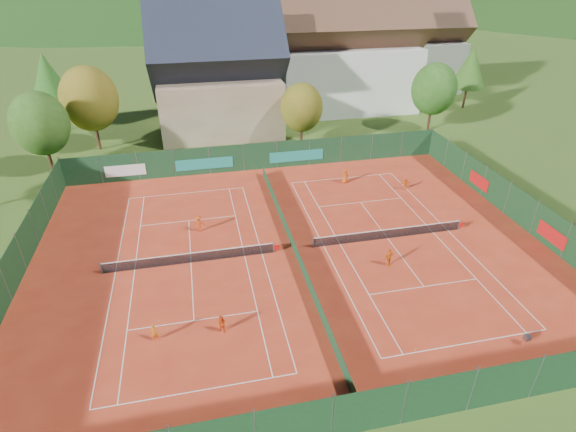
# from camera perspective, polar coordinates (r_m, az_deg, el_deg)

# --- Properties ---
(ground) EXTENTS (600.00, 600.00, 0.00)m
(ground) POSITION_cam_1_polar(r_m,az_deg,el_deg) (35.71, 0.69, -4.38)
(ground) COLOR #345219
(ground) RESTS_ON ground
(clay_pad) EXTENTS (40.00, 32.00, 0.01)m
(clay_pad) POSITION_cam_1_polar(r_m,az_deg,el_deg) (35.69, 0.69, -4.35)
(clay_pad) COLOR red
(clay_pad) RESTS_ON ground
(court_markings_left) EXTENTS (11.03, 23.83, 0.00)m
(court_markings_left) POSITION_cam_1_polar(r_m,az_deg,el_deg) (35.08, -12.22, -5.82)
(court_markings_left) COLOR white
(court_markings_left) RESTS_ON ground
(court_markings_right) EXTENTS (11.03, 23.83, 0.00)m
(court_markings_right) POSITION_cam_1_polar(r_m,az_deg,el_deg) (38.01, 12.54, -2.78)
(court_markings_right) COLOR white
(court_markings_right) RESTS_ON ground
(tennis_net_left) EXTENTS (13.30, 0.10, 1.02)m
(tennis_net_left) POSITION_cam_1_polar(r_m,az_deg,el_deg) (34.79, -12.06, -5.13)
(tennis_net_left) COLOR #59595B
(tennis_net_left) RESTS_ON ground
(tennis_net_right) EXTENTS (13.30, 0.10, 1.02)m
(tennis_net_right) POSITION_cam_1_polar(r_m,az_deg,el_deg) (37.81, 12.84, -2.12)
(tennis_net_right) COLOR #59595B
(tennis_net_right) RESTS_ON ground
(court_divider) EXTENTS (0.03, 28.80, 1.00)m
(court_divider) POSITION_cam_1_polar(r_m,az_deg,el_deg) (35.41, 0.69, -3.69)
(court_divider) COLOR #13351E
(court_divider) RESTS_ON ground
(fence_north) EXTENTS (40.00, 0.10, 3.00)m
(fence_north) POSITION_cam_1_polar(r_m,az_deg,el_deg) (48.81, -4.06, 7.49)
(fence_north) COLOR #14381E
(fence_north) RESTS_ON ground
(fence_south) EXTENTS (40.00, 0.04, 3.00)m
(fence_south) POSITION_cam_1_polar(r_m,az_deg,el_deg) (23.56, 10.20, -23.17)
(fence_south) COLOR #13351B
(fence_south) RESTS_ON ground
(fence_west) EXTENTS (0.04, 32.00, 3.00)m
(fence_west) POSITION_cam_1_polar(r_m,az_deg,el_deg) (36.72, -31.53, -5.56)
(fence_west) COLOR #153B1C
(fence_west) RESTS_ON ground
(fence_east) EXTENTS (0.09, 32.00, 3.00)m
(fence_east) POSITION_cam_1_polar(r_m,az_deg,el_deg) (43.43, 27.35, 0.98)
(fence_east) COLOR #133419
(fence_east) RESTS_ON ground
(chalet) EXTENTS (16.20, 12.00, 16.00)m
(chalet) POSITION_cam_1_polar(r_m,az_deg,el_deg) (60.31, -8.86, 16.80)
(chalet) COLOR tan
(chalet) RESTS_ON ground
(hotel_block_a) EXTENTS (21.60, 11.00, 17.25)m
(hotel_block_a) POSITION_cam_1_polar(r_m,az_deg,el_deg) (69.70, 7.33, 19.33)
(hotel_block_a) COLOR silver
(hotel_block_a) RESTS_ON ground
(hotel_block_b) EXTENTS (17.28, 10.00, 15.50)m
(hotel_block_b) POSITION_cam_1_polar(r_m,az_deg,el_deg) (82.50, 15.20, 19.72)
(hotel_block_b) COLOR silver
(hotel_block_b) RESTS_ON ground
(tree_west_front) EXTENTS (5.72, 5.72, 8.69)m
(tree_west_front) POSITION_cam_1_polar(r_m,az_deg,el_deg) (53.11, -28.99, 10.21)
(tree_west_front) COLOR #482C19
(tree_west_front) RESTS_ON ground
(tree_west_mid) EXTENTS (6.44, 6.44, 9.78)m
(tree_west_mid) POSITION_cam_1_polar(r_m,az_deg,el_deg) (57.57, -23.92, 13.44)
(tree_west_mid) COLOR #472919
(tree_west_mid) RESTS_ON ground
(tree_west_back) EXTENTS (5.60, 5.60, 10.00)m
(tree_west_back) POSITION_cam_1_polar(r_m,az_deg,el_deg) (66.37, -28.18, 15.06)
(tree_west_back) COLOR #412617
(tree_west_back) RESTS_ON ground
(tree_center) EXTENTS (5.01, 5.01, 7.60)m
(tree_center) POSITION_cam_1_polar(r_m,az_deg,el_deg) (54.46, 1.73, 13.61)
(tree_center) COLOR #472B19
(tree_center) RESTS_ON ground
(tree_east_front) EXTENTS (5.72, 5.72, 8.69)m
(tree_east_front) POSITION_cam_1_polar(r_m,az_deg,el_deg) (62.71, 18.05, 15.07)
(tree_east_front) COLOR #432717
(tree_east_front) RESTS_ON ground
(tree_east_mid) EXTENTS (5.04, 5.04, 9.00)m
(tree_east_mid) POSITION_cam_1_polar(r_m,az_deg,el_deg) (74.38, 22.17, 17.11)
(tree_east_mid) COLOR #412517
(tree_east_mid) RESTS_ON ground
(tree_east_back) EXTENTS (7.15, 7.15, 10.86)m
(tree_east_back) POSITION_cam_1_polar(r_m,az_deg,el_deg) (77.21, 13.74, 19.32)
(tree_east_back) COLOR #432D17
(tree_east_back) RESTS_ON ground
(mountain_backdrop) EXTENTS (820.00, 530.00, 242.00)m
(mountain_backdrop) POSITION_cam_1_polar(r_m,az_deg,el_deg) (271.17, -4.75, 17.32)
(mountain_backdrop) COLOR black
(mountain_backdrop) RESTS_ON ground
(ball_hopper) EXTENTS (0.34, 0.34, 0.80)m
(ball_hopper) POSITION_cam_1_polar(r_m,az_deg,el_deg) (31.11, 28.10, -13.46)
(ball_hopper) COLOR slate
(ball_hopper) RESTS_ON ground
(loose_ball_0) EXTENTS (0.07, 0.07, 0.07)m
(loose_ball_0) POSITION_cam_1_polar(r_m,az_deg,el_deg) (30.60, -16.14, -12.63)
(loose_ball_0) COLOR #CCD833
(loose_ball_0) RESTS_ON ground
(loose_ball_1) EXTENTS (0.07, 0.07, 0.07)m
(loose_ball_1) POSITION_cam_1_polar(r_m,az_deg,el_deg) (28.72, 15.86, -16.02)
(loose_ball_1) COLOR #CCD833
(loose_ball_1) RESTS_ON ground
(loose_ball_2) EXTENTS (0.07, 0.07, 0.07)m
(loose_ball_2) POSITION_cam_1_polar(r_m,az_deg,el_deg) (41.21, -0.01, 0.83)
(loose_ball_2) COLOR #CCD833
(loose_ball_2) RESTS_ON ground
(player_left_near) EXTENTS (0.49, 0.34, 1.30)m
(player_left_near) POSITION_cam_1_polar(r_m,az_deg,el_deg) (28.93, -16.62, -14.04)
(player_left_near) COLOR #D66413
(player_left_near) RESTS_ON ground
(player_left_mid) EXTENTS (0.80, 0.75, 1.31)m
(player_left_mid) POSITION_cam_1_polar(r_m,az_deg,el_deg) (28.57, -8.41, -13.49)
(player_left_mid) COLOR #E94914
(player_left_mid) RESTS_ON ground
(player_left_far) EXTENTS (0.99, 0.61, 1.48)m
(player_left_far) POSITION_cam_1_polar(r_m,az_deg,el_deg) (38.43, -11.25, -0.94)
(player_left_far) COLOR #CD4012
(player_left_far) RESTS_ON ground
(player_right_near) EXTENTS (0.96, 0.69, 1.52)m
(player_right_near) POSITION_cam_1_polar(r_m,az_deg,el_deg) (34.45, 12.72, -5.11)
(player_right_near) COLOR orange
(player_right_near) RESTS_ON ground
(player_right_far_a) EXTENTS (0.84, 0.63, 1.56)m
(player_right_far_a) POSITION_cam_1_polar(r_m,az_deg,el_deg) (46.27, 7.26, 5.06)
(player_right_far_a) COLOR #CB4C12
(player_right_far_a) RESTS_ON ground
(player_right_far_b) EXTENTS (1.14, 0.39, 1.21)m
(player_right_far_b) POSITION_cam_1_polar(r_m,az_deg,el_deg) (46.14, 14.65, 3.96)
(player_right_far_b) COLOR orange
(player_right_far_b) RESTS_ON ground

